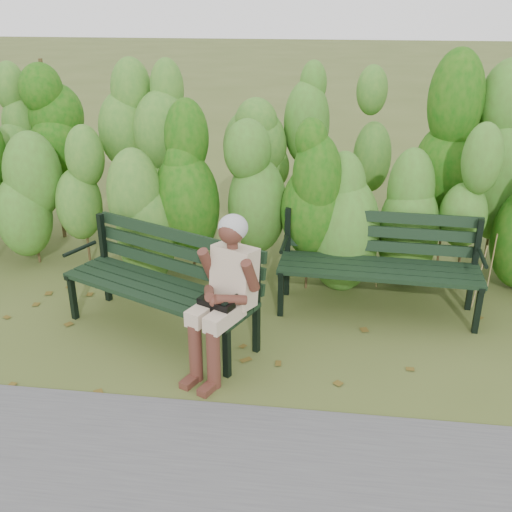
# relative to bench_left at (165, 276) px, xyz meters

# --- Properties ---
(ground) EXTENTS (80.00, 80.00, 0.00)m
(ground) POSITION_rel_bench_left_xyz_m (0.85, -0.15, -0.58)
(ground) COLOR #435021
(hedge_band) EXTENTS (11.04, 1.67, 2.42)m
(hedge_band) POSITION_rel_bench_left_xyz_m (0.85, 1.71, 0.68)
(hedge_band) COLOR #47381E
(hedge_band) RESTS_ON ground
(leaf_litter) EXTENTS (5.50, 2.11, 0.01)m
(leaf_litter) POSITION_rel_bench_left_xyz_m (0.77, -0.03, -0.58)
(leaf_litter) COLOR brown
(leaf_litter) RESTS_ON ground
(bench_left) EXTENTS (2.06, 1.41, 0.99)m
(bench_left) POSITION_rel_bench_left_xyz_m (0.00, 0.00, 0.00)
(bench_left) COLOR black
(bench_left) RESTS_ON ground
(bench_right) EXTENTS (2.03, 0.75, 1.00)m
(bench_right) POSITION_rel_bench_left_xyz_m (2.04, 0.71, 0.01)
(bench_right) COLOR black
(bench_right) RESTS_ON ground
(seated_woman) EXTENTS (0.65, 0.84, 1.38)m
(seated_woman) POSITION_rel_bench_left_xyz_m (0.68, -0.53, 0.21)
(seated_woman) COLOR #B3A08D
(seated_woman) RESTS_ON ground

